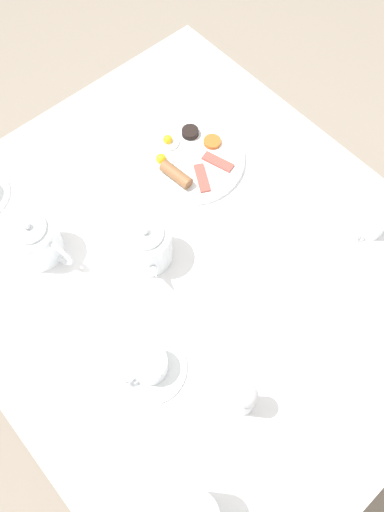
# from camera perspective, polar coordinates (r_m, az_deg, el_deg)

# --- Properties ---
(ground_plane) EXTENTS (8.00, 8.00, 0.00)m
(ground_plane) POSITION_cam_1_polar(r_m,az_deg,el_deg) (1.88, 0.00, -10.66)
(ground_plane) COLOR gray
(table) EXTENTS (1.04, 1.21, 0.77)m
(table) POSITION_cam_1_polar(r_m,az_deg,el_deg) (1.23, 0.00, -1.77)
(table) COLOR white
(table) RESTS_ON ground_plane
(breakfast_plate) EXTENTS (0.29, 0.29, 0.04)m
(breakfast_plate) POSITION_cam_1_polar(r_m,az_deg,el_deg) (1.31, -0.45, 11.11)
(breakfast_plate) COLOR white
(breakfast_plate) RESTS_ON table
(teapot_near) EXTENTS (0.11, 0.19, 0.13)m
(teapot_near) POSITION_cam_1_polar(r_m,az_deg,el_deg) (1.13, -5.19, 1.33)
(teapot_near) COLOR white
(teapot_near) RESTS_ON table
(teapot_far) EXTENTS (0.11, 0.20, 0.13)m
(teapot_far) POSITION_cam_1_polar(r_m,az_deg,el_deg) (1.18, -17.45, 1.71)
(teapot_far) COLOR white
(teapot_far) RESTS_ON table
(teacup_with_saucer_left) EXTENTS (0.16, 0.16, 0.06)m
(teacup_with_saucer_left) POSITION_cam_1_polar(r_m,az_deg,el_deg) (1.06, -4.97, -12.33)
(teacup_with_saucer_left) COLOR white
(teacup_with_saucer_left) RESTS_ON table
(creamer_jug) EXTENTS (0.09, 0.07, 0.05)m
(creamer_jug) POSITION_cam_1_polar(r_m,az_deg,el_deg) (1.26, 19.80, 3.51)
(creamer_jug) COLOR white
(creamer_jug) RESTS_ON table
(salt_grinder) EXTENTS (0.05, 0.05, 0.12)m
(salt_grinder) POSITION_cam_1_polar(r_m,az_deg,el_deg) (1.01, 6.09, -15.97)
(salt_grinder) COLOR #BCBCC1
(salt_grinder) RESTS_ON table
(fork_by_plate) EXTENTS (0.16, 0.10, 0.00)m
(fork_by_plate) POSITION_cam_1_polar(r_m,az_deg,el_deg) (1.08, 14.08, -20.08)
(fork_by_plate) COLOR silver
(fork_by_plate) RESTS_ON table
(knife_by_plate) EXTENTS (0.10, 0.20, 0.00)m
(knife_by_plate) POSITION_cam_1_polar(r_m,az_deg,el_deg) (1.21, 12.07, 1.46)
(knife_by_plate) COLOR silver
(knife_by_plate) RESTS_ON table
(fork_spare) EXTENTS (0.16, 0.11, 0.00)m
(fork_spare) POSITION_cam_1_polar(r_m,az_deg,el_deg) (1.12, 4.75, -5.97)
(fork_spare) COLOR silver
(fork_spare) RESTS_ON table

